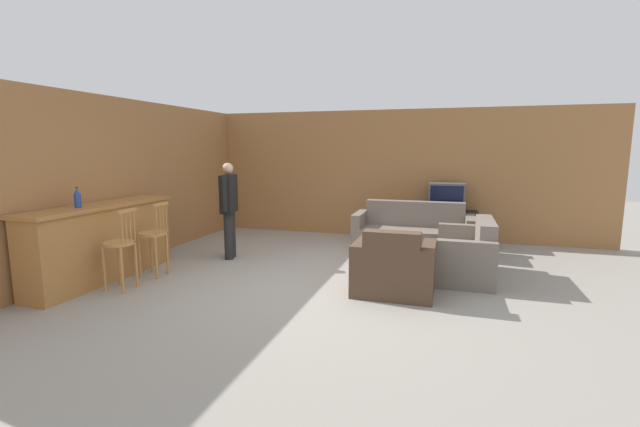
% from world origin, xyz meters
% --- Properties ---
extents(ground_plane, '(24.00, 24.00, 0.00)m').
position_xyz_m(ground_plane, '(0.00, 0.00, 0.00)').
color(ground_plane, gray).
extents(wall_back, '(9.40, 0.08, 2.60)m').
position_xyz_m(wall_back, '(0.00, 3.64, 1.30)').
color(wall_back, '#9E6B3D').
rests_on(wall_back, ground_plane).
extents(wall_left, '(0.08, 8.64, 2.60)m').
position_xyz_m(wall_left, '(-3.23, 1.32, 1.30)').
color(wall_left, '#9E6B3D').
rests_on(wall_left, ground_plane).
extents(bar_counter, '(0.55, 2.36, 1.07)m').
position_xyz_m(bar_counter, '(-2.89, -0.51, 0.54)').
color(bar_counter, '#A87038').
rests_on(bar_counter, ground_plane).
extents(bar_chair_near, '(0.39, 0.39, 1.07)m').
position_xyz_m(bar_chair_near, '(-2.33, -0.80, 0.55)').
color(bar_chair_near, '#B77F42').
rests_on(bar_chair_near, ground_plane).
extents(bar_chair_mid, '(0.40, 0.40, 1.07)m').
position_xyz_m(bar_chair_mid, '(-2.33, -0.15, 0.55)').
color(bar_chair_mid, '#B77F42').
rests_on(bar_chair_mid, ground_plane).
extents(couch_far, '(2.08, 0.83, 0.87)m').
position_xyz_m(couch_far, '(1.11, 2.46, 0.31)').
color(couch_far, '#70665B').
rests_on(couch_far, ground_plane).
extents(armchair_near, '(1.00, 0.79, 0.85)m').
position_xyz_m(armchair_near, '(1.07, 0.06, 0.31)').
color(armchair_near, '#4C3828').
rests_on(armchair_near, ground_plane).
extents(loveseat_right, '(0.76, 1.42, 0.84)m').
position_xyz_m(loveseat_right, '(1.99, 1.12, 0.31)').
color(loveseat_right, '#70665B').
rests_on(loveseat_right, ground_plane).
extents(coffee_table, '(0.58, 0.88, 0.43)m').
position_xyz_m(coffee_table, '(0.92, 1.17, 0.36)').
color(coffee_table, brown).
rests_on(coffee_table, ground_plane).
extents(tv_unit, '(1.17, 0.55, 0.64)m').
position_xyz_m(tv_unit, '(1.66, 3.24, 0.32)').
color(tv_unit, black).
rests_on(tv_unit, ground_plane).
extents(tv, '(0.66, 0.49, 0.54)m').
position_xyz_m(tv, '(1.66, 3.23, 0.91)').
color(tv, '#4C4C4C').
rests_on(tv, tv_unit).
extents(bottle, '(0.08, 0.08, 0.27)m').
position_xyz_m(bottle, '(-2.88, -0.88, 1.19)').
color(bottle, '#234293').
rests_on(bottle, bar_counter).
extents(book_on_table, '(0.22, 0.16, 0.02)m').
position_xyz_m(book_on_table, '(0.86, 1.15, 0.44)').
color(book_on_table, '#B7AD99').
rests_on(book_on_table, coffee_table).
extents(person_by_window, '(0.30, 0.60, 1.59)m').
position_xyz_m(person_by_window, '(-1.78, 1.07, 0.89)').
color(person_by_window, black).
rests_on(person_by_window, ground_plane).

